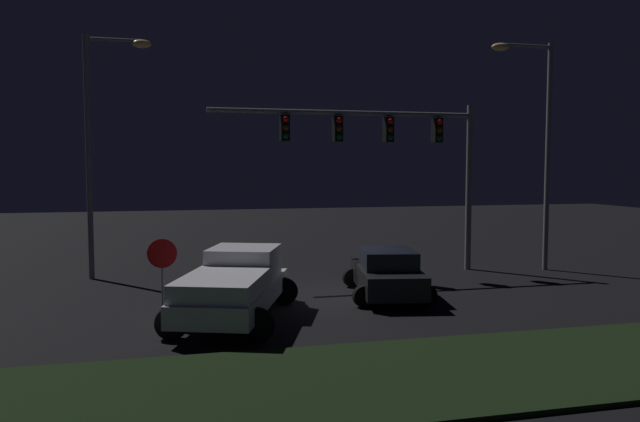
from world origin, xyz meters
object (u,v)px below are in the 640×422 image
(pickup_truck, at_px, (236,282))
(street_lamp_left, at_px, (101,129))
(traffic_signal_gantry, at_px, (389,142))
(car_sedan, at_px, (387,273))
(stop_sign, at_px, (162,264))
(street_lamp_right, at_px, (537,130))

(pickup_truck, height_order, street_lamp_left, street_lamp_left)
(traffic_signal_gantry, height_order, street_lamp_left, street_lamp_left)
(pickup_truck, relative_size, traffic_signal_gantry, 0.56)
(car_sedan, bearing_deg, stop_sign, 115.00)
(stop_sign, bearing_deg, pickup_truck, 4.24)
(car_sedan, bearing_deg, street_lamp_right, -55.91)
(car_sedan, relative_size, stop_sign, 2.09)
(traffic_signal_gantry, relative_size, stop_sign, 4.63)
(car_sedan, bearing_deg, pickup_truck, 118.84)
(pickup_truck, height_order, stop_sign, stop_sign)
(car_sedan, height_order, street_lamp_left, street_lamp_left)
(car_sedan, xyz_separation_m, traffic_signal_gantry, (1.52, 4.04, 4.29))
(street_lamp_left, bearing_deg, traffic_signal_gantry, -7.18)
(street_lamp_left, distance_m, street_lamp_right, 16.50)
(street_lamp_left, bearing_deg, pickup_truck, -59.65)
(pickup_truck, bearing_deg, traffic_signal_gantry, -28.96)
(pickup_truck, distance_m, traffic_signal_gantry, 9.48)
(car_sedan, distance_m, traffic_signal_gantry, 6.09)
(stop_sign, bearing_deg, traffic_signal_gantry, 35.01)
(street_lamp_right, bearing_deg, stop_sign, -160.40)
(street_lamp_left, height_order, street_lamp_right, street_lamp_right)
(traffic_signal_gantry, height_order, street_lamp_right, street_lamp_right)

